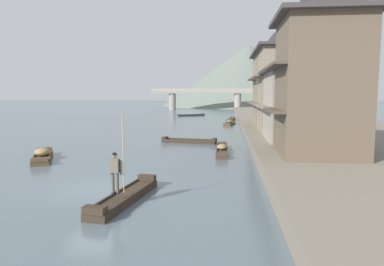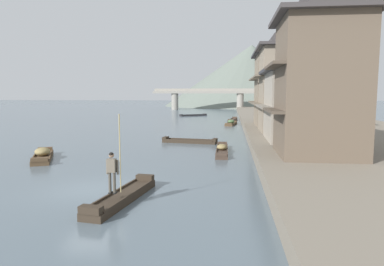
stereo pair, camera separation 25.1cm
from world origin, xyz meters
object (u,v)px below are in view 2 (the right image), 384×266
(boat_foreground_poled, at_px, (122,197))
(boat_midriver_upstream, at_px, (233,120))
(boat_moored_far, at_px, (43,155))
(house_waterfront_narrow, at_px, (281,87))
(boatman_person, at_px, (112,168))
(house_waterfront_tall, at_px, (282,86))
(boat_moored_nearest, at_px, (222,150))
(stone_bridge, at_px, (207,96))
(boat_midriver_drifting, at_px, (193,115))
(boat_moored_second, at_px, (231,123))
(house_waterfront_nearest, at_px, (319,81))
(boat_moored_third, at_px, (190,141))
(house_waterfront_second, at_px, (299,101))

(boat_foreground_poled, distance_m, boat_midriver_upstream, 41.77)
(boat_moored_far, distance_m, house_waterfront_narrow, 26.58)
(boatman_person, xyz_separation_m, house_waterfront_tall, (9.26, 21.42, 3.50))
(boat_moored_nearest, bearing_deg, boat_moored_far, -161.70)
(boat_moored_nearest, relative_size, boat_midriver_upstream, 0.96)
(boat_foreground_poled, distance_m, boatman_person, 1.60)
(boat_foreground_poled, relative_size, stone_bridge, 0.18)
(boat_midriver_drifting, height_order, house_waterfront_narrow, house_waterfront_narrow)
(boat_moored_far, bearing_deg, stone_bridge, 85.04)
(boat_moored_second, distance_m, boat_moored_far, 29.62)
(boat_midriver_drifting, distance_m, house_waterfront_tall, 35.43)
(boat_moored_nearest, xyz_separation_m, house_waterfront_tall, (5.44, 8.63, 4.85))
(boat_moored_far, xyz_separation_m, house_waterfront_nearest, (17.37, -0.52, 4.78))
(boat_midriver_upstream, distance_m, house_waterfront_narrow, 16.13)
(boat_moored_third, distance_m, house_waterfront_tall, 10.44)
(boat_foreground_poled, xyz_separation_m, house_waterfront_second, (9.57, 14.24, 3.57))
(boat_moored_third, bearing_deg, boat_foreground_poled, -92.51)
(boat_moored_nearest, relative_size, house_waterfront_narrow, 0.64)
(boat_moored_second, distance_m, boat_midriver_drifting, 19.95)
(boatman_person, xyz_separation_m, house_waterfront_second, (9.67, 15.04, 2.19))
(house_waterfront_nearest, relative_size, house_waterfront_tall, 1.00)
(boat_midriver_drifting, xyz_separation_m, stone_bridge, (1.01, 24.98, 3.63))
(boat_midriver_drifting, height_order, house_waterfront_second, house_waterfront_second)
(boat_foreground_poled, height_order, boat_midriver_upstream, boat_foreground_poled)
(boat_moored_second, height_order, house_waterfront_second, house_waterfront_second)
(boat_moored_far, bearing_deg, boat_moored_nearest, 18.30)
(boatman_person, height_order, boat_moored_third, boatman_person)
(boat_foreground_poled, bearing_deg, boat_moored_second, 82.86)
(boat_moored_far, relative_size, house_waterfront_nearest, 0.53)
(boat_midriver_upstream, bearing_deg, house_waterfront_tall, -77.79)
(house_waterfront_narrow, bearing_deg, boat_moored_third, -132.12)
(boat_moored_third, bearing_deg, house_waterfront_nearest, -47.13)
(house_waterfront_second, relative_size, house_waterfront_tall, 0.80)
(boat_foreground_poled, relative_size, boat_midriver_upstream, 0.88)
(boat_midriver_drifting, bearing_deg, boat_midriver_upstream, -57.94)
(boat_moored_nearest, height_order, boat_midriver_upstream, boat_moored_nearest)
(house_waterfront_nearest, bearing_deg, boat_midriver_upstream, 97.92)
(boatman_person, distance_m, stone_bridge, 79.40)
(boat_moored_third, height_order, house_waterfront_nearest, house_waterfront_nearest)
(boat_moored_second, bearing_deg, house_waterfront_nearest, -79.72)
(boat_moored_third, bearing_deg, boat_midriver_drifting, 95.69)
(house_waterfront_tall, relative_size, house_waterfront_narrow, 1.00)
(boat_foreground_poled, relative_size, boat_moored_nearest, 0.91)
(boat_moored_third, relative_size, boat_midriver_upstream, 0.85)
(boat_midriver_drifting, distance_m, house_waterfront_narrow, 29.85)
(boat_midriver_drifting, bearing_deg, boat_moored_third, -84.31)
(boat_moored_third, xyz_separation_m, house_waterfront_narrow, (9.24, 10.22, 4.89))
(boat_moored_third, relative_size, boat_moored_far, 1.08)
(boat_midriver_upstream, distance_m, stone_bridge, 37.78)
(house_waterfront_second, height_order, stone_bridge, house_waterfront_second)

